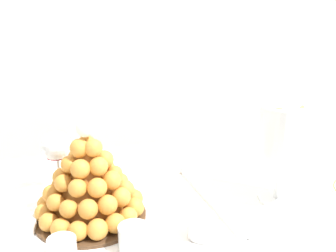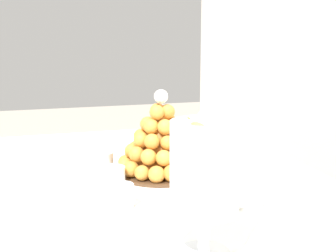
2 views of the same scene
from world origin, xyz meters
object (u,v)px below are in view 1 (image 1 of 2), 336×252
creme_brulee_ramekin (12,226)px  wine_glass (57,148)px  macaron_goblet (283,139)px  serving_tray (93,224)px  dessert_cup_centre (134,238)px  dessert_cup_mid_left (62,252)px  dessert_cup_mid_right (202,226)px  croquembouche (89,183)px

creme_brulee_ramekin → wine_glass: bearing=55.5°
macaron_goblet → serving_tray: bearing=177.1°
serving_tray → dessert_cup_centre: 0.14m
serving_tray → macaron_goblet: (0.46, -0.02, 0.15)m
dessert_cup_mid_left → dessert_cup_mid_right: same height
serving_tray → croquembouche: 0.09m
dessert_cup_mid_right → creme_brulee_ramekin: size_ratio=0.57×
serving_tray → creme_brulee_ramekin: bearing=172.9°
dessert_cup_mid_left → macaron_goblet: (0.53, 0.10, 0.13)m
creme_brulee_ramekin → wine_glass: 0.22m
macaron_goblet → croquembouche: bearing=173.7°
croquembouche → wine_glass: (-0.06, 0.15, 0.03)m
creme_brulee_ramekin → wine_glass: wine_glass is taller
croquembouche → creme_brulee_ramekin: croquembouche is taller
croquembouche → macaron_goblet: macaron_goblet is taller
serving_tray → dessert_cup_mid_left: bearing=-121.4°
dessert_cup_centre → dessert_cup_mid_right: dessert_cup_mid_right is taller
dessert_cup_mid_right → macaron_goblet: size_ratio=0.22×
croquembouche → dessert_cup_centre: croquembouche is taller
croquembouche → dessert_cup_centre: size_ratio=3.98×
croquembouche → wine_glass: bearing=110.1°
macaron_goblet → dessert_cup_mid_left: bearing=-169.7°
dessert_cup_centre → serving_tray: bearing=118.8°
serving_tray → dessert_cup_centre: bearing=-61.2°
serving_tray → macaron_goblet: size_ratio=2.24×
dessert_cup_centre → creme_brulee_ramekin: size_ratio=0.62×
dessert_cup_mid_right → creme_brulee_ramekin: (-0.37, 0.14, -0.01)m
croquembouche → wine_glass: 0.17m
macaron_goblet → wine_glass: size_ratio=1.51×
creme_brulee_ramekin → croquembouche: bearing=2.2°
serving_tray → croquembouche: size_ratio=2.29×
croquembouche → dessert_cup_mid_right: (0.21, -0.15, -0.06)m
dessert_cup_mid_left → dessert_cup_centre: dessert_cup_mid_left is taller
wine_glass → dessert_cup_mid_right: bearing=-49.2°
dessert_cup_mid_left → creme_brulee_ramekin: size_ratio=0.54×
serving_tray → creme_brulee_ramekin: size_ratio=5.68×
dessert_cup_mid_left → macaron_goblet: 0.55m
dessert_cup_mid_left → croquembouche: bearing=63.1°
dessert_cup_centre → creme_brulee_ramekin: dessert_cup_centre is taller
dessert_cup_mid_right → dessert_cup_centre: bearing=177.7°
dessert_cup_centre → wine_glass: (-0.12, 0.30, 0.09)m
serving_tray → macaron_goblet: 0.48m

